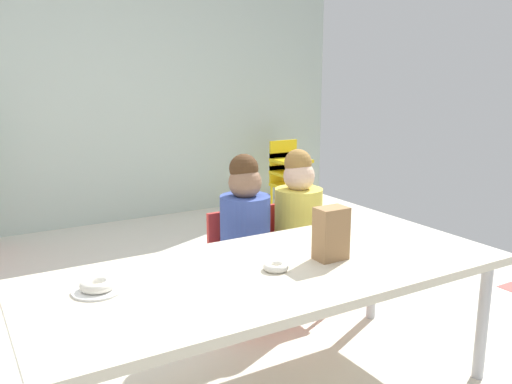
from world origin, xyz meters
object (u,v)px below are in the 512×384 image
craft_table (270,278)px  paper_plate_near_edge (98,290)px  seated_child_middle_seat (297,216)px  paper_bag_brown (331,233)px  kid_chair_yellow_stack (289,171)px  donut_powdered_loose (276,266)px  donut_powdered_on_plate (97,284)px  seated_child_near_camera (244,225)px

craft_table → paper_plate_near_edge: paper_plate_near_edge is taller
seated_child_middle_seat → paper_bag_brown: (-0.30, -0.67, 0.13)m
craft_table → paper_plate_near_edge: size_ratio=10.61×
paper_bag_brown → paper_plate_near_edge: bearing=170.7°
kid_chair_yellow_stack → paper_bag_brown: size_ratio=3.09×
donut_powdered_loose → donut_powdered_on_plate: bearing=167.6°
craft_table → seated_child_middle_seat: size_ratio=2.08×
seated_child_middle_seat → paper_bag_brown: 0.75m
seated_child_near_camera → paper_bag_brown: bearing=-87.4°
seated_child_middle_seat → donut_powdered_on_plate: bearing=-156.9°
donut_powdered_loose → seated_child_near_camera: bearing=70.7°
seated_child_middle_seat → kid_chair_yellow_stack: 2.26m
kid_chair_yellow_stack → paper_plate_near_edge: bearing=-135.3°
kid_chair_yellow_stack → paper_plate_near_edge: kid_chair_yellow_stack is taller
craft_table → kid_chair_yellow_stack: 3.11m
seated_child_middle_seat → paper_bag_brown: bearing=-114.3°
donut_powdered_on_plate → donut_powdered_loose: 0.67m
craft_table → kid_chair_yellow_stack: bearing=54.6°
kid_chair_yellow_stack → seated_child_middle_seat: bearing=-122.8°
seated_child_middle_seat → kid_chair_yellow_stack: bearing=57.2°
donut_powdered_on_plate → donut_powdered_loose: bearing=-12.4°
craft_table → donut_powdered_loose: 0.07m
donut_powdered_on_plate → kid_chair_yellow_stack: bearing=44.7°
seated_child_near_camera → paper_plate_near_edge: seated_child_near_camera is taller
paper_plate_near_edge → donut_powdered_on_plate: donut_powdered_on_plate is taller
paper_plate_near_edge → donut_powdered_loose: 0.67m
craft_table → paper_bag_brown: 0.31m
seated_child_near_camera → seated_child_middle_seat: 0.33m
seated_child_middle_seat → kid_chair_yellow_stack: size_ratio=1.35×
craft_table → seated_child_middle_seat: seated_child_middle_seat is taller
paper_plate_near_edge → donut_powdered_on_plate: (0.00, 0.00, 0.02)m
seated_child_near_camera → donut_powdered_loose: (-0.23, -0.67, 0.03)m
paper_plate_near_edge → donut_powdered_loose: donut_powdered_loose is taller
paper_bag_brown → donut_powdered_on_plate: 0.93m
seated_child_near_camera → donut_powdered_on_plate: 1.03m
craft_table → seated_child_middle_seat: (0.57, 0.63, 0.03)m
seated_child_near_camera → paper_plate_near_edge: (-0.89, -0.52, 0.02)m
paper_plate_near_edge → donut_powdered_loose: (0.65, -0.14, 0.01)m
seated_child_middle_seat → donut_powdered_loose: 0.87m
craft_table → seated_child_near_camera: (0.24, 0.63, 0.03)m
seated_child_middle_seat → donut_powdered_on_plate: seated_child_middle_seat is taller
seated_child_middle_seat → donut_powdered_on_plate: size_ratio=7.40×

